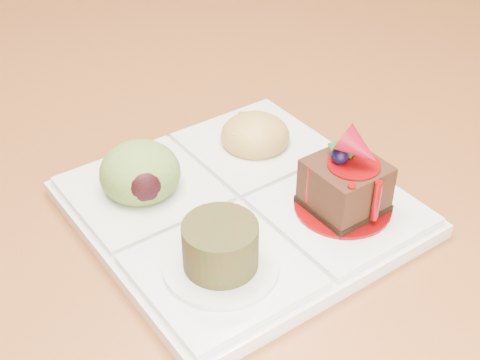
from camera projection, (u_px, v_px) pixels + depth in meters
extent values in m
plane|color=#582C19|center=(134.00, 290.00, 1.50)|extent=(6.00, 6.00, 0.00)
cube|color=black|center=(471.00, 14.00, 1.54)|extent=(0.56, 0.56, 0.04)
cylinder|color=black|center=(388.00, 151.00, 1.54)|extent=(0.04, 0.04, 0.46)
cylinder|color=black|center=(363.00, 73.00, 1.84)|extent=(0.04, 0.04, 0.46)
cube|color=silver|center=(240.00, 209.00, 0.54)|extent=(0.30, 0.30, 0.01)
cube|color=silver|center=(342.00, 211.00, 0.52)|extent=(0.14, 0.14, 0.01)
cube|color=silver|center=(221.00, 271.00, 0.47)|extent=(0.14, 0.14, 0.01)
cube|color=silver|center=(142.00, 190.00, 0.54)|extent=(0.14, 0.14, 0.01)
cube|color=silver|center=(255.00, 145.00, 0.59)|extent=(0.14, 0.14, 0.01)
cylinder|color=#6D0406|center=(343.00, 207.00, 0.52)|extent=(0.08, 0.08, 0.00)
cube|color=black|center=(343.00, 204.00, 0.52)|extent=(0.07, 0.07, 0.01)
cube|color=#3A1A10|center=(345.00, 183.00, 0.50)|extent=(0.07, 0.07, 0.03)
cylinder|color=#6D0406|center=(348.00, 163.00, 0.49)|extent=(0.04, 0.04, 0.00)
sphere|color=black|center=(340.00, 155.00, 0.49)|extent=(0.01, 0.01, 0.01)
cone|color=maroon|center=(360.00, 149.00, 0.48)|extent=(0.04, 0.04, 0.03)
cube|color=#164E13|center=(346.00, 150.00, 0.50)|extent=(0.02, 0.02, 0.01)
cube|color=#164E13|center=(337.00, 150.00, 0.50)|extent=(0.01, 0.01, 0.01)
cylinder|color=#6D0406|center=(349.00, 206.00, 0.48)|extent=(0.01, 0.01, 0.04)
cylinder|color=#6D0406|center=(376.00, 201.00, 0.49)|extent=(0.01, 0.01, 0.03)
cylinder|color=#6D0406|center=(310.00, 185.00, 0.50)|extent=(0.01, 0.01, 0.03)
cylinder|color=silver|center=(221.00, 266.00, 0.46)|extent=(0.08, 0.08, 0.00)
cylinder|color=#432813|center=(220.00, 245.00, 0.45)|extent=(0.05, 0.05, 0.03)
cylinder|color=#452B0E|center=(220.00, 233.00, 0.45)|extent=(0.04, 0.04, 0.00)
ellipsoid|color=olive|center=(140.00, 173.00, 0.53)|extent=(0.06, 0.06, 0.05)
ellipsoid|color=black|center=(145.00, 187.00, 0.51)|extent=(0.03, 0.02, 0.03)
ellipsoid|color=#AF793F|center=(255.00, 136.00, 0.59)|extent=(0.06, 0.06, 0.04)
cube|color=orange|center=(267.00, 129.00, 0.59)|extent=(0.01, 0.01, 0.01)
cube|color=#4C7C1B|center=(245.00, 121.00, 0.59)|extent=(0.02, 0.02, 0.01)
cube|color=orange|center=(240.00, 135.00, 0.58)|extent=(0.02, 0.02, 0.01)
cube|color=#4C7C1B|center=(263.00, 138.00, 0.58)|extent=(0.01, 0.02, 0.01)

